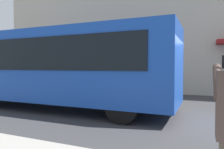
# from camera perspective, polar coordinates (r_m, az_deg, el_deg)

# --- Properties ---
(ground_plane) EXTENTS (60.00, 60.00, 0.00)m
(ground_plane) POSITION_cam_1_polar(r_m,az_deg,el_deg) (7.16, 17.45, -11.46)
(ground_plane) COLOR #38383A
(red_bus) EXTENTS (9.05, 2.54, 3.08)m
(red_bus) POSITION_cam_1_polar(r_m,az_deg,el_deg) (8.62, -13.86, 2.16)
(red_bus) COLOR #1947AD
(red_bus) RESTS_ON ground_plane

